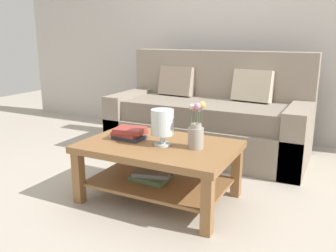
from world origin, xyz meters
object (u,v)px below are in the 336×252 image
(glass_hurricane_vase, at_px, (162,123))
(flower_pitcher, at_px, (196,130))
(book_stack_main, at_px, (129,133))
(couch, at_px, (210,119))
(coffee_table, at_px, (159,159))

(glass_hurricane_vase, bearing_deg, flower_pitcher, 10.33)
(book_stack_main, xyz_separation_m, glass_hurricane_vase, (0.31, -0.03, 0.12))
(couch, distance_m, coffee_table, 1.26)
(coffee_table, xyz_separation_m, flower_pitcher, (0.29, 0.02, 0.26))
(glass_hurricane_vase, bearing_deg, coffee_table, 154.25)
(couch, bearing_deg, flower_pitcher, -74.12)
(book_stack_main, relative_size, flower_pitcher, 0.76)
(flower_pitcher, bearing_deg, couch, 105.88)
(couch, bearing_deg, glass_hurricane_vase, -85.25)
(book_stack_main, bearing_deg, coffee_table, -2.41)
(flower_pitcher, bearing_deg, coffee_table, -175.48)
(glass_hurricane_vase, relative_size, flower_pitcher, 0.78)
(couch, height_order, flower_pitcher, couch)
(glass_hurricane_vase, bearing_deg, book_stack_main, 173.90)
(coffee_table, height_order, book_stack_main, book_stack_main)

